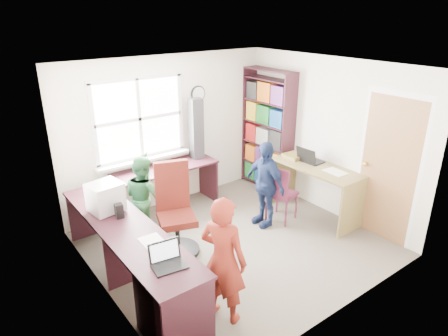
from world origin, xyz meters
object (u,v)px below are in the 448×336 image
Objects in this scene: bookshelf at (267,133)px; laptop_right at (309,159)px; crt_monitor at (106,197)px; laptop_left at (167,260)px; potted_plant at (143,162)px; person_red at (223,260)px; wooden_chair at (280,192)px; person_navy at (265,184)px; right_desk at (317,179)px; cd_tower at (196,129)px; swivel_chair at (175,214)px; person_green at (144,197)px; l_desk at (159,258)px.

bookshelf reaches higher than laptop_right.
laptop_left is (0.05, -1.39, -0.13)m from crt_monitor.
potted_plant is 0.23× the size of person_red.
wooden_chair is (-0.71, -1.08, -0.52)m from bookshelf.
person_navy is at bearing 32.89° from laptop_left.
laptop_right is (0.61, 0.02, 0.39)m from wooden_chair.
laptop_right is at bearing 90.33° from right_desk.
laptop_left is 1.08× the size of potted_plant.
right_desk is 2.06m from cd_tower.
cd_tower is at bearing 94.75° from wooden_chair.
potted_plant is at bearing 145.15° from right_desk.
person_red is at bearing -166.88° from wooden_chair.
laptop_right is at bearing -90.53° from person_red.
bookshelf reaches higher than potted_plant.
laptop_left is at bearing -125.95° from cd_tower.
right_desk is 1.33m from bookshelf.
person_green is at bearing 125.63° from swivel_chair.
potted_plant is at bearing -131.86° from person_navy.
cd_tower is (-0.56, 1.39, 0.76)m from wooden_chair.
swivel_chair is 2.29m from laptop_right.
potted_plant is 1.82m from person_navy.
crt_monitor is 0.34× the size of person_green.
crt_monitor is 1.26× the size of potted_plant.
right_desk is 0.67× the size of bookshelf.
l_desk is 0.65m from laptop_left.
person_red is at bearing -98.04° from potted_plant.
potted_plant is 0.27× the size of person_green.
wooden_chair is 2.21m from person_red.
laptop_left is 3.16m from laptop_right.
person_red reaches higher than person_green.
bookshelf reaches higher than swivel_chair.
swivel_chair is at bearing 80.92° from laptop_right.
cd_tower is (1.08, 1.11, 0.72)m from swivel_chair.
person_navy is at bearing 13.28° from l_desk.
person_green reaches higher than laptop_right.
laptop_right is (2.85, 0.40, 0.42)m from l_desk.
right_desk is at bearing -94.73° from bookshelf.
wooden_chair is at bearing 70.71° from person_navy.
crt_monitor is 1.39m from laptop_left.
swivel_chair is (-2.35, -0.81, -0.48)m from bookshelf.
laptop_left reaches higher than wooden_chair.
bookshelf is 3.71m from laptop_left.
swivel_chair is 1.36× the size of wooden_chair.
person_green is (-1.81, 0.83, 0.12)m from wooden_chair.
person_red is at bearing -81.68° from swivel_chair.
cd_tower is 0.81× the size of person_green.
potted_plant is (0.86, 2.23, 0.11)m from laptop_left.
person_navy is (-0.95, -1.00, -0.35)m from bookshelf.
crt_monitor is 0.30× the size of person_red.
crt_monitor is 3.10m from laptop_right.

